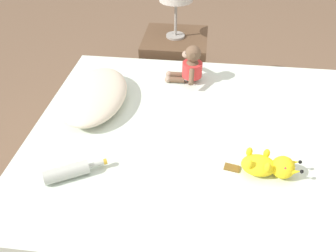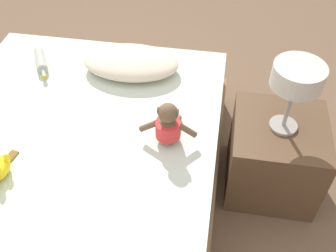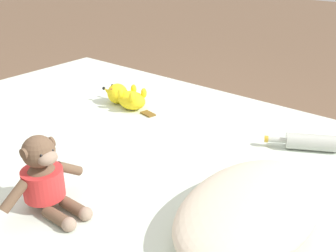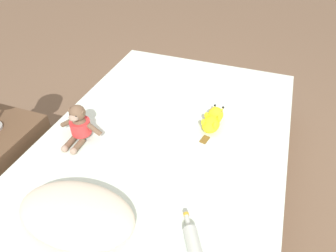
# 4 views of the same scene
# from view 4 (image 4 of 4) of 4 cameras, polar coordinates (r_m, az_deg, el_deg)

# --- Properties ---
(ground_plane) EXTENTS (16.00, 16.00, 0.00)m
(ground_plane) POSITION_cam_4_polar(r_m,az_deg,el_deg) (2.20, -0.00, -9.76)
(ground_plane) COLOR brown
(bed) EXTENTS (1.50, 2.08, 0.43)m
(bed) POSITION_cam_4_polar(r_m,az_deg,el_deg) (2.05, -0.00, -5.85)
(bed) COLOR #846647
(bed) RESTS_ON ground_plane
(pillow) EXTENTS (0.57, 0.36, 0.12)m
(pillow) POSITION_cam_4_polar(r_m,az_deg,el_deg) (1.48, -17.00, -15.60)
(pillow) COLOR beige
(pillow) RESTS_ON bed
(plush_monkey) EXTENTS (0.29, 0.23, 0.24)m
(plush_monkey) POSITION_cam_4_polar(r_m,az_deg,el_deg) (1.87, -16.55, 0.04)
(plush_monkey) COLOR brown
(plush_monkey) RESTS_ON bed
(plush_yellow_creature) EXTENTS (0.12, 0.33, 0.10)m
(plush_yellow_creature) POSITION_cam_4_polar(r_m,az_deg,el_deg) (1.94, 8.53, 1.17)
(plush_yellow_creature) COLOR yellow
(plush_yellow_creature) RESTS_ON bed
(glass_bottle) EXTENTS (0.17, 0.26, 0.06)m
(glass_bottle) POSITION_cam_4_polar(r_m,az_deg,el_deg) (1.37, 4.96, -21.98)
(glass_bottle) COLOR #B7BCB2
(glass_bottle) RESTS_ON bed
(nightstand) EXTENTS (0.48, 0.48, 0.46)m
(nightstand) POSITION_cam_4_polar(r_m,az_deg,el_deg) (2.31, -28.76, -4.88)
(nightstand) COLOR brown
(nightstand) RESTS_ON ground_plane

